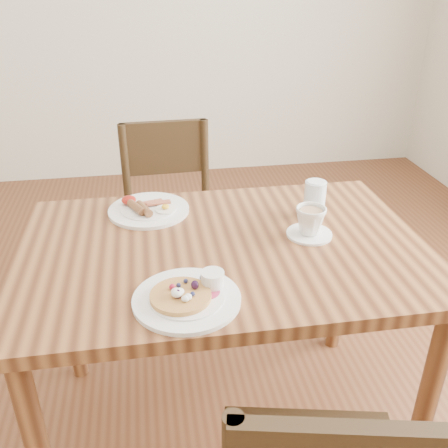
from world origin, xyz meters
name	(u,v)px	position (x,y,z in m)	size (l,w,h in m)	color
ground	(224,421)	(0.00, 0.00, 0.00)	(5.00, 5.00, 0.00)	#572E19
dining_table	(224,273)	(0.00, 0.00, 0.65)	(1.20, 0.80, 0.75)	brown
chair_far	(171,214)	(-0.12, 0.74, 0.49)	(0.43, 0.43, 0.88)	#302111
pancake_plate	(188,296)	(-0.13, -0.26, 0.76)	(0.27, 0.27, 0.06)	white
breakfast_plate	(147,209)	(-0.22, 0.26, 0.76)	(0.27, 0.27, 0.04)	white
teacup_saucer	(310,223)	(0.27, 0.02, 0.79)	(0.14, 0.14, 0.09)	white
water_glass	(315,199)	(0.32, 0.14, 0.81)	(0.07, 0.07, 0.12)	silver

